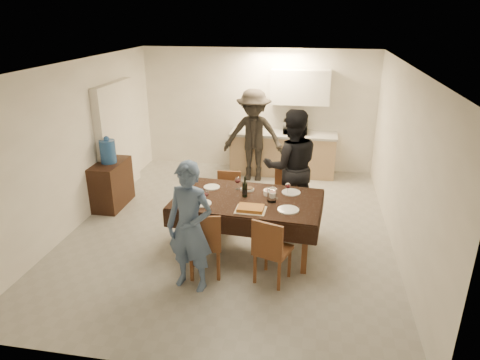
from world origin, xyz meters
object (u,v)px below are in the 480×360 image
object	(u,v)px
savoury_tart	(251,208)
water_jug	(108,152)
microwave	(295,127)
console	(112,184)
dining_table	(248,201)
person_near	(190,227)
wine_bottle	(245,187)
person_far	(291,167)
person_kitchen	(253,136)
water_pitcher	(272,195)

from	to	relation	value
savoury_tart	water_jug	bearing A→B (deg)	152.15
savoury_tart	microwave	distance (m)	3.65
console	dining_table	bearing A→B (deg)	-22.01
dining_table	person_near	xyz separation A→B (m)	(-0.55, -1.05, 0.07)
console	person_near	size ratio (longest dim) A/B	0.53
dining_table	wine_bottle	xyz separation A→B (m)	(-0.05, 0.05, 0.19)
console	water_jug	world-z (taller)	water_jug
water_jug	person_far	size ratio (longest dim) A/B	0.21
dining_table	person_far	size ratio (longest dim) A/B	1.14
person_far	person_kitchen	size ratio (longest dim) A/B	1.01
dining_table	savoury_tart	distance (m)	0.40
wine_bottle	microwave	world-z (taller)	microwave
water_jug	water_pitcher	bearing A→B (deg)	-20.49
water_pitcher	person_kitchen	distance (m)	2.92
person_kitchen	console	bearing A→B (deg)	-143.20
water_jug	microwave	size ratio (longest dim) A/B	0.82
dining_table	water_jug	size ratio (longest dim) A/B	5.34
water_pitcher	wine_bottle	bearing A→B (deg)	165.96
savoury_tart	dining_table	bearing A→B (deg)	104.74
console	wine_bottle	distance (m)	2.83
wine_bottle	microwave	xyz separation A→B (m)	(0.54, 3.19, 0.08)
console	microwave	xyz separation A→B (m)	(3.13, 2.18, 0.63)
console	person_near	world-z (taller)	person_near
person_far	person_near	bearing A→B (deg)	49.61
water_jug	person_kitchen	xyz separation A→B (m)	(2.31, 1.73, -0.08)
water_pitcher	person_kitchen	size ratio (longest dim) A/B	0.11
water_pitcher	savoury_tart	world-z (taller)	water_pitcher
person_near	wine_bottle	bearing A→B (deg)	77.17
water_jug	water_pitcher	distance (m)	3.19
dining_table	microwave	world-z (taller)	microwave
console	savoury_tart	size ratio (longest dim) A/B	2.18
water_pitcher	dining_table	bearing A→B (deg)	171.87
console	water_pitcher	bearing A→B (deg)	-20.49
water_pitcher	console	bearing A→B (deg)	159.51
savoury_tart	person_near	size ratio (longest dim) A/B	0.24
microwave	person_far	distance (m)	2.20
console	savoury_tart	distance (m)	3.12
console	water_pitcher	size ratio (longest dim) A/B	4.46
savoury_tart	person_kitchen	distance (m)	3.20
wine_bottle	person_far	bearing A→B (deg)	59.04
water_pitcher	person_far	size ratio (longest dim) A/B	0.11
wine_bottle	microwave	bearing A→B (deg)	80.33
wine_bottle	savoury_tart	distance (m)	0.47
wine_bottle	person_kitchen	size ratio (longest dim) A/B	0.16
wine_bottle	microwave	size ratio (longest dim) A/B	0.63
microwave	person_far	bearing A→B (deg)	91.45
dining_table	water_pitcher	distance (m)	0.38
person_near	person_kitchen	size ratio (longest dim) A/B	0.89
water_jug	savoury_tart	xyz separation A→B (m)	(2.73, -1.45, -0.19)
console	water_jug	distance (m)	0.61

